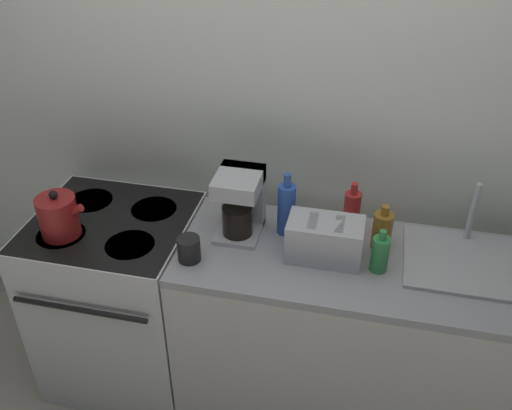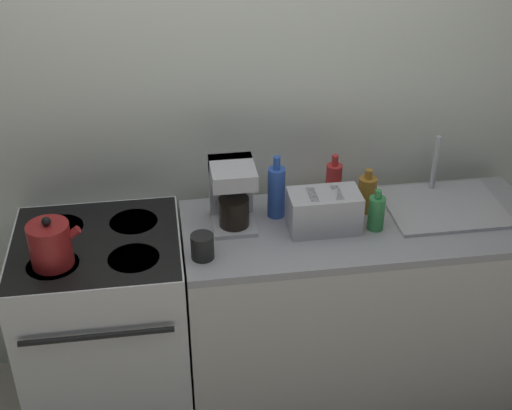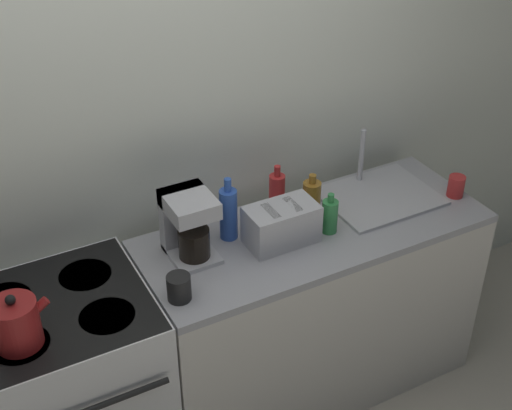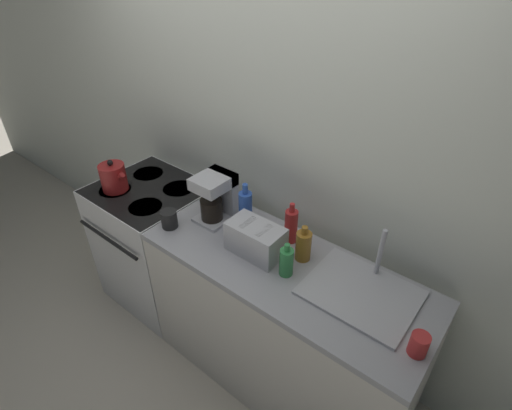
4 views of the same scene
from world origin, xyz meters
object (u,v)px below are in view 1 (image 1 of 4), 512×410
toaster (325,239)px  bottle_amber (382,230)px  bottle_blue (286,208)px  cup_black (189,249)px  coffee_maker (240,200)px  kettle (59,216)px  bottle_red (352,212)px  stove (122,298)px  bottle_green (380,254)px

toaster → bottle_amber: bottle_amber is taller
bottle_blue → cup_black: (-0.34, -0.27, -0.07)m
bottle_amber → cup_black: size_ratio=1.94×
bottle_blue → coffee_maker: bearing=-172.4°
kettle → coffee_maker: bearing=15.3°
bottle_red → bottle_amber: bearing=-30.7°
coffee_maker → bottle_red: bearing=10.7°
stove → coffee_maker: (0.59, 0.07, 0.61)m
kettle → bottle_green: (1.33, 0.06, -0.01)m
bottle_amber → bottle_red: size_ratio=0.83×
kettle → bottle_green: 1.33m
coffee_maker → bottle_amber: (0.59, 0.01, -0.07)m
bottle_red → kettle: bearing=-166.5°
coffee_maker → bottle_amber: coffee_maker is taller
bottle_blue → cup_black: bearing=-141.8°
toaster → bottle_green: bottle_green is taller
stove → bottle_blue: bottle_blue is taller
toaster → bottle_blue: (-0.18, 0.13, 0.03)m
bottle_amber → bottle_blue: (-0.40, 0.02, 0.04)m
bottle_amber → bottle_blue: 0.40m
bottle_green → bottle_red: bottle_red is taller
bottle_blue → bottle_green: bottle_blue is taller
toaster → bottle_amber: (0.22, 0.12, -0.00)m
stove → toaster: size_ratio=3.13×
stove → toaster: toaster is taller
bottle_green → toaster: bearing=171.6°
stove → kettle: bearing=-139.6°
kettle → bottle_green: bearing=2.7°
kettle → bottle_red: bearing=13.5°
bottle_amber → cup_black: (-0.75, -0.25, -0.03)m
coffee_maker → stove: bearing=-173.0°
stove → coffee_maker: bearing=7.0°
toaster → bottle_blue: bottle_blue is taller
bottle_red → bottle_green: bearing=-60.0°
bottle_blue → bottle_red: 0.28m
toaster → coffee_maker: size_ratio=1.04×
stove → bottle_red: (1.05, 0.16, 0.56)m
coffee_maker → cup_black: coffee_maker is taller
toaster → bottle_green: (0.22, -0.03, -0.01)m
bottle_amber → bottle_green: bearing=-90.5°
bottle_red → cup_black: (-0.61, -0.33, -0.05)m
kettle → bottle_red: 1.24m
bottle_amber → bottle_red: bottle_red is taller
kettle → toaster: 1.12m
coffee_maker → bottle_red: (0.46, 0.09, -0.05)m
coffee_maker → kettle: bearing=-164.7°
bottle_amber → toaster: bearing=-152.3°
bottle_green → bottle_red: size_ratio=0.77×
kettle → bottle_amber: size_ratio=1.07×
bottle_green → cup_black: (-0.74, -0.11, -0.03)m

